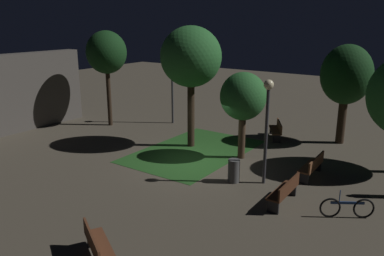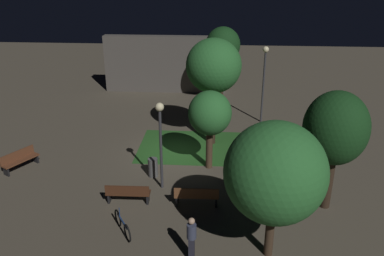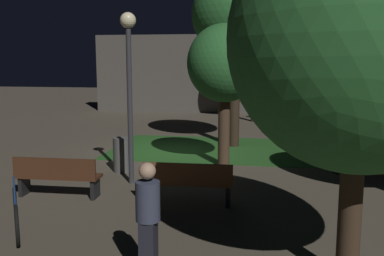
% 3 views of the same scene
% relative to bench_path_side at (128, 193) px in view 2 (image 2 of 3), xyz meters
% --- Properties ---
extents(ground_plane, '(60.00, 60.00, 0.00)m').
position_rel_bench_path_side_xyz_m(ground_plane, '(1.40, 4.73, -0.48)').
color(ground_plane, '#4C4438').
extents(grass_lawn, '(6.66, 4.28, 0.01)m').
position_rel_bench_path_side_xyz_m(grass_lawn, '(2.73, 5.59, -0.48)').
color(grass_lawn, '#23511E').
rests_on(grass_lawn, ground).
extents(bench_path_side, '(1.81, 0.52, 0.88)m').
position_rel_bench_path_side_xyz_m(bench_path_side, '(0.00, 0.00, 0.00)').
color(bench_path_side, '#422314').
rests_on(bench_path_side, ground).
extents(bench_back_row, '(1.81, 0.52, 0.88)m').
position_rel_bench_path_side_xyz_m(bench_back_row, '(2.81, 0.00, 0.00)').
color(bench_back_row, brown).
rests_on(bench_back_row, ground).
extents(bench_lawn_edge, '(1.30, 1.80, 0.88)m').
position_rel_bench_path_side_xyz_m(bench_lawn_edge, '(-5.84, 2.60, 0.00)').
color(bench_lawn_edge, brown).
rests_on(bench_lawn_edge, ground).
extents(bench_front_left, '(1.80, 1.31, 0.88)m').
position_rel_bench_path_side_xyz_m(bench_front_left, '(6.90, 3.26, 0.00)').
color(bench_front_left, brown).
rests_on(bench_front_left, ground).
extents(tree_right_canopy, '(2.26, 2.26, 5.42)m').
position_rel_bench_path_side_xyz_m(tree_right_canopy, '(3.78, 12.30, 3.70)').
color(tree_right_canopy, '#2D2116').
rests_on(tree_right_canopy, ground).
extents(tree_lawn_side, '(2.44, 2.44, 4.88)m').
position_rel_bench_path_side_xyz_m(tree_lawn_side, '(8.00, 0.34, 2.91)').
color(tree_lawn_side, '#2D2116').
rests_on(tree_lawn_side, ground).
extents(tree_back_right, '(3.23, 3.23, 4.80)m').
position_rel_bench_path_side_xyz_m(tree_back_right, '(5.40, -2.74, 2.66)').
color(tree_back_right, '#38281C').
rests_on(tree_back_right, ground).
extents(tree_back_left, '(2.85, 2.85, 5.74)m').
position_rel_bench_path_side_xyz_m(tree_back_left, '(3.30, 6.17, 3.81)').
color(tree_back_left, '#2D2116').
rests_on(tree_back_left, ground).
extents(tree_near_wall, '(2.01, 2.01, 3.85)m').
position_rel_bench_path_side_xyz_m(tree_near_wall, '(3.21, 3.35, 2.28)').
color(tree_near_wall, '#423021').
rests_on(tree_near_wall, ground).
extents(lamp_post_near_wall, '(0.36, 0.36, 4.70)m').
position_rel_bench_path_side_xyz_m(lamp_post_near_wall, '(6.27, 9.60, 2.70)').
color(lamp_post_near_wall, '#333338').
rests_on(lamp_post_near_wall, ground).
extents(lamp_post_plaza_east, '(0.36, 0.36, 3.95)m').
position_rel_bench_path_side_xyz_m(lamp_post_plaza_east, '(1.21, 1.32, 2.25)').
color(lamp_post_plaza_east, '#333338').
rests_on(lamp_post_plaza_east, ground).
extents(trash_bin, '(0.45, 0.45, 0.90)m').
position_rel_bench_path_side_xyz_m(trash_bin, '(0.65, 2.31, -0.03)').
color(trash_bin, '#4C4C4C').
rests_on(trash_bin, ground).
extents(bicycle, '(0.96, 1.46, 0.93)m').
position_rel_bench_path_side_xyz_m(bicycle, '(0.22, -1.95, -0.14)').
color(bicycle, black).
rests_on(bicycle, ground).
extents(pedestrian, '(0.32, 0.32, 1.61)m').
position_rel_bench_path_side_xyz_m(pedestrian, '(2.83, -3.14, 0.37)').
color(pedestrian, black).
rests_on(pedestrian, ground).
extents(building_wall_backdrop, '(9.15, 0.80, 4.23)m').
position_rel_bench_path_side_xyz_m(building_wall_backdrop, '(-0.49, 15.59, 1.63)').
color(building_wall_backdrop, '#4C4742').
rests_on(building_wall_backdrop, ground).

